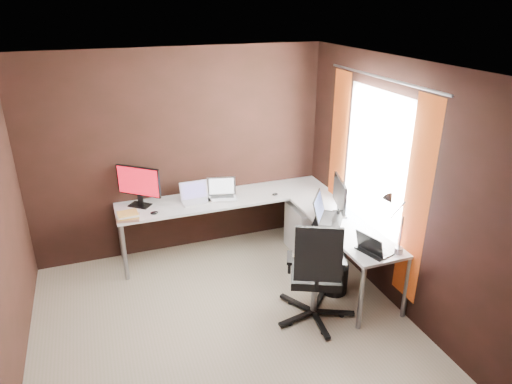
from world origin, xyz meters
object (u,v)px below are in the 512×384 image
(laptop_white, at_px, (195,197))
(laptop_black_small, at_px, (372,248))
(drawer_pedestal, at_px, (307,228))
(desk_lamp, at_px, (393,216))
(laptop_black_big, at_px, (325,215))
(laptop_silver, at_px, (222,193))
(book_stack, at_px, (128,216))
(monitor_left, at_px, (139,184))
(monitor_right, at_px, (340,195))
(office_chair, at_px, (315,291))
(wastebasket, at_px, (334,278))

(laptop_white, relative_size, laptop_black_small, 0.96)
(drawer_pedestal, relative_size, desk_lamp, 1.00)
(laptop_black_big, relative_size, desk_lamp, 0.87)
(laptop_silver, distance_m, book_stack, 1.17)
(laptop_silver, relative_size, desk_lamp, 0.66)
(drawer_pedestal, distance_m, laptop_black_big, 0.79)
(laptop_white, bearing_deg, monitor_left, 168.98)
(monitor_left, xyz_separation_m, laptop_silver, (0.97, -0.10, -0.22))
(book_stack, bearing_deg, laptop_white, 15.19)
(monitor_left, xyz_separation_m, laptop_black_small, (1.96, -1.88, -0.22))
(monitor_right, height_order, laptop_white, monitor_right)
(laptop_black_big, bearing_deg, monitor_right, -39.86)
(monitor_right, height_order, laptop_silver, monitor_right)
(laptop_black_small, xyz_separation_m, desk_lamp, (0.17, -0.03, 0.33))
(drawer_pedestal, xyz_separation_m, desk_lamp, (0.15, -1.44, 0.81))
(monitor_left, bearing_deg, monitor_right, 12.91)
(monitor_right, bearing_deg, desk_lamp, -159.36)
(monitor_left, relative_size, desk_lamp, 0.80)
(office_chair, bearing_deg, monitor_right, 73.04)
(laptop_black_big, height_order, laptop_black_small, laptop_black_big)
(laptop_silver, height_order, office_chair, office_chair)
(laptop_silver, bearing_deg, office_chair, -60.60)
(laptop_black_big, height_order, office_chair, office_chair)
(drawer_pedestal, relative_size, laptop_black_big, 1.14)
(desk_lamp, bearing_deg, monitor_right, 91.32)
(desk_lamp, relative_size, office_chair, 0.54)
(drawer_pedestal, xyz_separation_m, laptop_black_small, (-0.01, -1.40, 0.48))
(monitor_left, relative_size, office_chair, 0.44)
(monitor_left, xyz_separation_m, laptop_white, (0.64, -0.10, -0.22))
(laptop_black_big, xyz_separation_m, desk_lamp, (0.26, -0.83, 0.32))
(laptop_silver, bearing_deg, laptop_black_small, -47.36)
(desk_lamp, bearing_deg, monitor_left, 135.57)
(drawer_pedestal, height_order, desk_lamp, desk_lamp)
(laptop_white, distance_m, book_stack, 0.85)
(laptop_silver, bearing_deg, wastebasket, -42.30)
(laptop_white, xyz_separation_m, laptop_black_big, (1.23, -0.98, 0.01))
(book_stack, bearing_deg, laptop_black_big, -20.36)
(monitor_left, xyz_separation_m, wastebasket, (1.86, -1.41, -0.84))
(book_stack, distance_m, office_chair, 2.19)
(laptop_white, xyz_separation_m, laptop_silver, (0.33, -0.00, 0.00))
(laptop_silver, xyz_separation_m, laptop_black_big, (0.90, -0.98, 0.01))
(desk_lamp, height_order, office_chair, desk_lamp)
(desk_lamp, bearing_deg, laptop_black_small, 165.96)
(drawer_pedestal, xyz_separation_m, monitor_right, (0.09, -0.56, 0.67))
(drawer_pedestal, relative_size, laptop_black_small, 1.65)
(laptop_black_big, bearing_deg, drawer_pedestal, 26.98)
(book_stack, bearing_deg, desk_lamp, -34.54)
(monitor_right, xyz_separation_m, laptop_white, (-1.43, 0.93, -0.19))
(monitor_left, distance_m, laptop_black_big, 2.17)
(laptop_silver, distance_m, laptop_black_big, 1.33)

